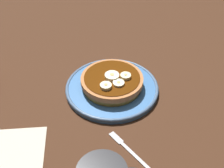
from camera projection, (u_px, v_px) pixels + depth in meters
ground_plane at (112, 95)px, 77.17cm from camera, size 140.00×140.00×3.00cm
plate at (112, 88)px, 75.68cm from camera, size 23.17×23.17×1.46cm
pancake_stack at (112, 82)px, 74.26cm from camera, size 15.27×15.37×3.03cm
banana_slice_0 at (113, 75)px, 73.58cm from camera, size 3.54×3.54×1.03cm
banana_slice_1 at (126, 76)px, 73.20cm from camera, size 2.61×2.61×1.00cm
banana_slice_2 at (106, 86)px, 70.42cm from camera, size 2.74×2.74×1.03cm
banana_slice_3 at (119, 83)px, 71.39cm from camera, size 2.76×2.76×0.76cm
napkin at (18, 149)px, 62.31cm from camera, size 11.93×11.93×0.30cm
fork at (128, 149)px, 62.10cm from camera, size 7.25×11.80×0.50cm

